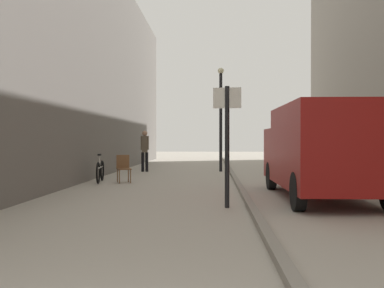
{
  "coord_description": "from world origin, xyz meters",
  "views": [
    {
      "loc": [
        0.79,
        -1.67,
        1.45
      ],
      "look_at": [
        0.08,
        13.09,
        1.31
      ],
      "focal_mm": 41.03,
      "sensor_mm": 36.0,
      "label": 1
    }
  ],
  "objects_px": {
    "lamp_post": "(221,112)",
    "cafe_chair_near_window": "(123,167)",
    "pedestrian_main_foreground": "(145,148)",
    "delivery_van": "(321,149)",
    "bicycle_leaning": "(100,171)",
    "street_sign_post": "(227,136)"
  },
  "relations": [
    {
      "from": "street_sign_post",
      "to": "cafe_chair_near_window",
      "type": "bearing_deg",
      "value": -49.61
    },
    {
      "from": "bicycle_leaning",
      "to": "cafe_chair_near_window",
      "type": "height_order",
      "value": "bicycle_leaning"
    },
    {
      "from": "pedestrian_main_foreground",
      "to": "street_sign_post",
      "type": "relative_size",
      "value": 0.72
    },
    {
      "from": "lamp_post",
      "to": "cafe_chair_near_window",
      "type": "xyz_separation_m",
      "value": [
        -3.39,
        -5.4,
        -2.18
      ]
    },
    {
      "from": "delivery_van",
      "to": "cafe_chair_near_window",
      "type": "xyz_separation_m",
      "value": [
        -5.69,
        3.8,
        -0.68
      ]
    },
    {
      "from": "street_sign_post",
      "to": "lamp_post",
      "type": "distance_m",
      "value": 10.81
    },
    {
      "from": "lamp_post",
      "to": "bicycle_leaning",
      "type": "bearing_deg",
      "value": -128.45
    },
    {
      "from": "pedestrian_main_foreground",
      "to": "delivery_van",
      "type": "bearing_deg",
      "value": -60.4
    },
    {
      "from": "pedestrian_main_foreground",
      "to": "street_sign_post",
      "type": "height_order",
      "value": "street_sign_post"
    },
    {
      "from": "bicycle_leaning",
      "to": "cafe_chair_near_window",
      "type": "relative_size",
      "value": 1.88
    },
    {
      "from": "pedestrian_main_foreground",
      "to": "delivery_van",
      "type": "height_order",
      "value": "delivery_van"
    },
    {
      "from": "lamp_post",
      "to": "delivery_van",
      "type": "bearing_deg",
      "value": -75.98
    },
    {
      "from": "pedestrian_main_foreground",
      "to": "lamp_post",
      "type": "bearing_deg",
      "value": 1.17
    },
    {
      "from": "street_sign_post",
      "to": "bicycle_leaning",
      "type": "bearing_deg",
      "value": -44.16
    },
    {
      "from": "pedestrian_main_foreground",
      "to": "cafe_chair_near_window",
      "type": "bearing_deg",
      "value": -92.4
    },
    {
      "from": "delivery_van",
      "to": "street_sign_post",
      "type": "bearing_deg",
      "value": -147.12
    },
    {
      "from": "lamp_post",
      "to": "bicycle_leaning",
      "type": "relative_size",
      "value": 2.7
    },
    {
      "from": "street_sign_post",
      "to": "bicycle_leaning",
      "type": "relative_size",
      "value": 1.47
    },
    {
      "from": "delivery_van",
      "to": "cafe_chair_near_window",
      "type": "relative_size",
      "value": 5.89
    },
    {
      "from": "bicycle_leaning",
      "to": "cafe_chair_near_window",
      "type": "bearing_deg",
      "value": -13.32
    },
    {
      "from": "bicycle_leaning",
      "to": "pedestrian_main_foreground",
      "type": "bearing_deg",
      "value": 74.38
    },
    {
      "from": "delivery_van",
      "to": "bicycle_leaning",
      "type": "bearing_deg",
      "value": 148.63
    }
  ]
}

